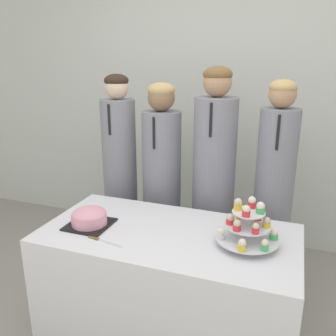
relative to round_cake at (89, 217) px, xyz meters
The scene contains 9 objects.
wall_back 1.73m from the round_cake, 73.27° to the left, with size 9.00×0.06×2.70m.
table 0.63m from the round_cake, ahead, with size 1.46×0.74×0.72m.
round_cake is the anchor object (origin of this frame).
cake_knife 0.21m from the round_cake, 43.35° to the right, with size 0.23×0.06×0.01m.
cupcake_stand 0.92m from the round_cake, ahead, with size 0.33×0.33×0.25m.
student_0 0.73m from the round_cake, 102.79° to the left, with size 0.26×0.26×1.57m.
student_1 0.74m from the round_cake, 75.20° to the left, with size 0.29×0.29×1.52m.
student_2 0.92m from the round_cake, 50.63° to the left, with size 0.30×0.30×1.63m.
student_3 1.22m from the round_cake, 35.46° to the left, with size 0.26×0.26×1.55m.
Camera 1 is at (0.63, -1.35, 1.67)m, focal length 38.00 mm.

